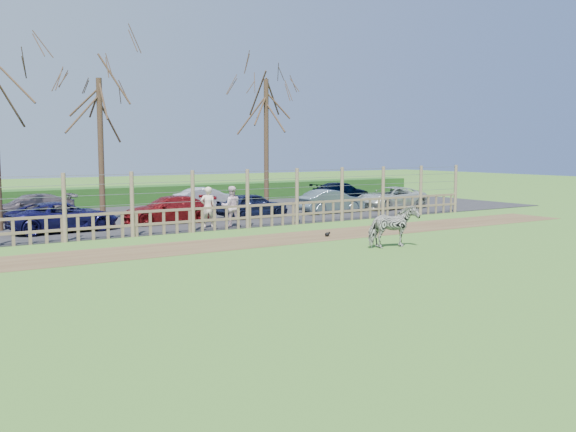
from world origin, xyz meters
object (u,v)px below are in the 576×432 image
car_5 (331,201)px  tree_right (266,113)px  car_11 (208,199)px  car_13 (341,192)px  visitor_b (231,206)px  car_9 (29,207)px  zebra (393,226)px  car_3 (168,210)px  car_2 (63,217)px  crow (327,234)px  tree_mid (100,115)px  car_4 (252,205)px  car_6 (390,198)px  visitor_a (208,207)px

car_5 → tree_right: bearing=34.1°
car_11 → car_13: (9.27, 0.19, 0.00)m
visitor_b → car_9: 9.94m
car_11 → zebra: bearing=-173.8°
car_3 → car_11: (4.24, 4.77, 0.00)m
visitor_b → car_2: 6.82m
crow → car_13: size_ratio=0.06×
visitor_b → car_11: visitor_b is taller
car_11 → car_5: bearing=-129.8°
car_11 → car_2: bearing=128.3°
car_9 → car_11: size_ratio=1.14×
tree_right → car_2: 12.67m
car_2 → car_13: size_ratio=1.04×
tree_mid → car_3: (2.29, -2.18, -4.23)m
car_3 → car_13: 14.39m
car_2 → visitor_b: bearing=-113.6°
tree_mid → visitor_b: bearing=-50.0°
tree_mid → car_3: bearing=-43.6°
tree_mid → car_9: (-2.71, 2.42, -4.23)m
tree_mid → car_3: tree_mid is taller
visitor_b → crow: size_ratio=7.46×
tree_right → car_4: tree_right is taller
zebra → car_5: (5.04, 10.38, -0.09)m
crow → car_6: size_ratio=0.05×
car_3 → car_5: 8.84m
tree_mid → car_5: size_ratio=1.87×
car_13 → zebra: bearing=140.9°
car_3 → car_13: bearing=111.4°
tree_mid → visitor_a: bearing=-57.0°
car_5 → tree_mid: bearing=75.9°
car_9 → car_13: size_ratio=1.00×
visitor_b → crow: visitor_b is taller
car_13 → car_2: bearing=99.5°
car_13 → tree_right: bearing=101.4°
crow → car_11: 12.05m
car_4 → car_11: size_ratio=0.97×
visitor_a → car_2: size_ratio=0.40×
crow → car_13: 15.79m
car_3 → tree_mid: bearing=-132.3°
visitor_b → car_5: bearing=-143.0°
tree_mid → car_2: size_ratio=1.58×
car_3 → car_11: 6.38m
tree_mid → tree_right: bearing=3.2°
car_6 → car_9: same height
car_2 → car_13: bearing=-78.1°
car_2 → car_9: (-0.33, 5.06, 0.00)m
visitor_b → car_6: visitor_b is taller
car_3 → car_4: bearing=90.3°
car_3 → car_13: same height
car_4 → car_9: same height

